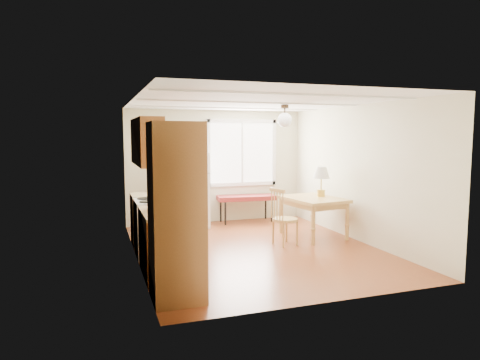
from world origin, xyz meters
name	(u,v)px	position (x,y,z in m)	size (l,w,h in m)	color
room_shell	(256,177)	(0.00, 0.00, 1.25)	(4.60, 5.60, 2.62)	#5E2713
kitchen_run	(160,213)	(-1.72, -0.63, 0.84)	(0.65, 3.40, 2.20)	brown
window_unit	(242,153)	(0.60, 2.47, 1.55)	(1.64, 0.05, 1.51)	white
pendant_light	(285,119)	(0.70, 0.40, 2.24)	(0.26, 0.26, 0.40)	#2E2114
refrigerator	(193,190)	(-0.64, 2.12, 0.79)	(0.71, 0.71, 1.59)	white
bench	(246,198)	(0.61, 2.22, 0.54)	(1.34, 0.61, 0.60)	maroon
dining_table	(313,203)	(1.36, 0.49, 0.66)	(1.07, 1.33, 0.76)	#AE8543
chair	(281,213)	(0.49, 0.06, 0.58)	(0.48, 0.47, 1.01)	#AE8543
table_lamp	(321,175)	(1.57, 0.57, 1.18)	(0.33, 0.33, 0.58)	gold
coffee_maker	(161,199)	(-1.72, -0.72, 1.04)	(0.21, 0.27, 0.39)	black
kettle	(153,203)	(-1.82, -0.63, 0.99)	(0.12, 0.12, 0.22)	red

